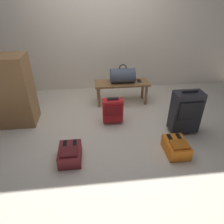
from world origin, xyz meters
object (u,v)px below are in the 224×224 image
at_px(bench, 122,86).
at_px(backpack_maroon, 70,154).
at_px(suitcase_upright_charcoal, 186,112).
at_px(duffel_bag_slate, 123,75).
at_px(suitcase_small_red, 113,110).
at_px(backpack_orange, 176,147).
at_px(cell_phone, 139,81).
at_px(side_cabinet, 13,91).

height_order(bench, backpack_maroon, bench).
relative_size(bench, suitcase_upright_charcoal, 1.41).
height_order(duffel_bag_slate, suitcase_upright_charcoal, duffel_bag_slate).
height_order(bench, suitcase_small_red, suitcase_small_red).
relative_size(bench, backpack_orange, 2.63).
bearing_deg(suitcase_upright_charcoal, duffel_bag_slate, 126.06).
relative_size(duffel_bag_slate, cell_phone, 3.06).
xyz_separation_m(cell_phone, suitcase_small_red, (-0.58, -0.70, -0.19)).
relative_size(duffel_bag_slate, suitcase_upright_charcoal, 0.62).
relative_size(duffel_bag_slate, suitcase_small_red, 0.96).
distance_m(suitcase_upright_charcoal, side_cabinet, 2.61).
relative_size(suitcase_small_red, side_cabinet, 0.42).
bearing_deg(backpack_maroon, suitcase_upright_charcoal, 13.85).
distance_m(cell_phone, backpack_maroon, 1.94).
relative_size(cell_phone, backpack_maroon, 0.38).
xyz_separation_m(cell_phone, suitcase_upright_charcoal, (0.45, -1.07, -0.06)).
bearing_deg(suitcase_upright_charcoal, backpack_maroon, -166.15).
relative_size(backpack_maroon, side_cabinet, 0.35).
height_order(cell_phone, backpack_orange, cell_phone).
bearing_deg(cell_phone, suitcase_upright_charcoal, -67.16).
xyz_separation_m(suitcase_small_red, side_cabinet, (-1.51, 0.21, 0.31)).
distance_m(bench, duffel_bag_slate, 0.20).
distance_m(duffel_bag_slate, cell_phone, 0.34).
height_order(duffel_bag_slate, backpack_orange, duffel_bag_slate).
height_order(cell_phone, suitcase_upright_charcoal, suitcase_upright_charcoal).
distance_m(bench, backpack_maroon, 1.73).
xyz_separation_m(duffel_bag_slate, backpack_orange, (0.49, -1.48, -0.46)).
distance_m(bench, side_cabinet, 1.83).
distance_m(bench, cell_phone, 0.33).
bearing_deg(duffel_bag_slate, suitcase_upright_charcoal, -53.94).
distance_m(cell_phone, suitcase_upright_charcoal, 1.16).
bearing_deg(suitcase_small_red, backpack_orange, -46.78).
bearing_deg(side_cabinet, suitcase_small_red, -7.73).
bearing_deg(backpack_orange, suitcase_small_red, 133.22).
xyz_separation_m(duffel_bag_slate, side_cabinet, (-1.77, -0.48, -0.00)).
relative_size(bench, backpack_maroon, 2.63).
bearing_deg(backpack_maroon, backpack_orange, -0.99).
height_order(bench, cell_phone, cell_phone).
bearing_deg(suitcase_small_red, bench, 69.84).
xyz_separation_m(suitcase_upright_charcoal, side_cabinet, (-2.54, 0.57, 0.19)).
xyz_separation_m(suitcase_small_red, backpack_orange, (0.75, -0.80, -0.15)).
bearing_deg(suitcase_small_red, suitcase_upright_charcoal, -19.79).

